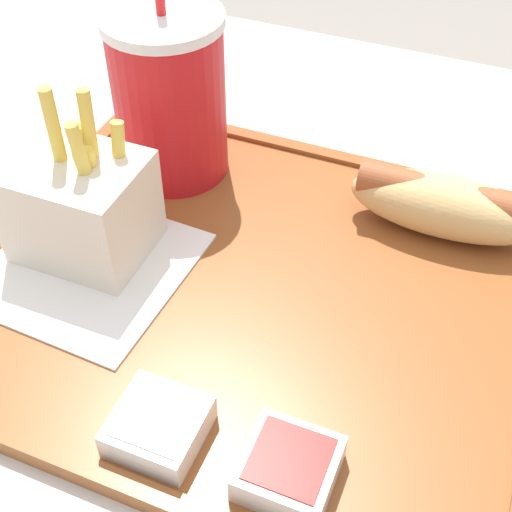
{
  "coord_description": "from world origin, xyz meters",
  "views": [
    {
      "loc": [
        0.13,
        -0.28,
        1.07
      ],
      "look_at": [
        -0.0,
        0.03,
        0.74
      ],
      "focal_mm": 50.0,
      "sensor_mm": 36.0,
      "label": 1
    }
  ],
  "objects_px": {
    "sauce_cup_ketchup": "(289,468)",
    "fries_carton": "(81,205)",
    "soda_cup": "(169,96)",
    "sauce_cup_mayo": "(158,426)",
    "hot_dog_far": "(446,204)"
  },
  "relations": [
    {
      "from": "sauce_cup_ketchup",
      "to": "fries_carton",
      "type": "bearing_deg",
      "value": 149.53
    },
    {
      "from": "soda_cup",
      "to": "fries_carton",
      "type": "distance_m",
      "value": 0.11
    },
    {
      "from": "sauce_cup_mayo",
      "to": "hot_dog_far",
      "type": "bearing_deg",
      "value": 64.73
    },
    {
      "from": "fries_carton",
      "to": "sauce_cup_mayo",
      "type": "relative_size",
      "value": 2.58
    },
    {
      "from": "soda_cup",
      "to": "fries_carton",
      "type": "relative_size",
      "value": 1.3
    },
    {
      "from": "hot_dog_far",
      "to": "sauce_cup_mayo",
      "type": "height_order",
      "value": "hot_dog_far"
    },
    {
      "from": "soda_cup",
      "to": "sauce_cup_mayo",
      "type": "xyz_separation_m",
      "value": [
        0.11,
        -0.23,
        -0.06
      ]
    },
    {
      "from": "soda_cup",
      "to": "hot_dog_far",
      "type": "relative_size",
      "value": 1.18
    },
    {
      "from": "sauce_cup_mayo",
      "to": "fries_carton",
      "type": "bearing_deg",
      "value": 135.2
    },
    {
      "from": "hot_dog_far",
      "to": "sauce_cup_ketchup",
      "type": "distance_m",
      "value": 0.23
    },
    {
      "from": "soda_cup",
      "to": "fries_carton",
      "type": "height_order",
      "value": "soda_cup"
    },
    {
      "from": "soda_cup",
      "to": "sauce_cup_ketchup",
      "type": "xyz_separation_m",
      "value": [
        0.18,
        -0.23,
        -0.06
      ]
    },
    {
      "from": "sauce_cup_ketchup",
      "to": "sauce_cup_mayo",
      "type": "bearing_deg",
      "value": -177.26
    },
    {
      "from": "hot_dog_far",
      "to": "sauce_cup_ketchup",
      "type": "bearing_deg",
      "value": -98.42
    },
    {
      "from": "soda_cup",
      "to": "hot_dog_far",
      "type": "height_order",
      "value": "soda_cup"
    }
  ]
}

